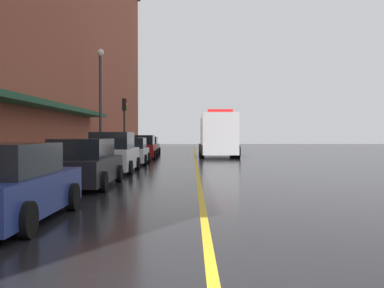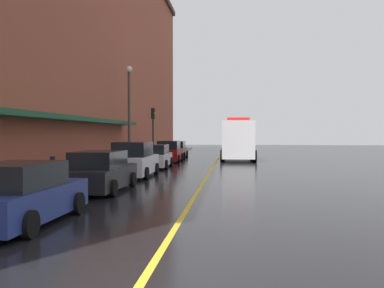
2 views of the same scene
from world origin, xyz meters
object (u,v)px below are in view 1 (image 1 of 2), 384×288
object	(u,v)px
parking_meter_2	(27,158)
street_lamp_left	(99,92)
parking_meter_0	(122,144)
traffic_light_near	(123,116)
parked_car_2	(112,154)
parked_car_1	(83,164)
parked_car_3	(130,152)
parked_car_0	(3,185)
parked_car_5	(147,146)
parking_meter_3	(129,143)
box_truck	(217,135)
parked_car_4	(142,148)
parking_meter_1	(68,152)

from	to	relation	value
parking_meter_2	street_lamp_left	bearing A→B (deg)	92.38
parking_meter_0	traffic_light_near	distance (m)	2.12
parked_car_2	traffic_light_near	distance (m)	13.11
parked_car_1	parked_car_3	xyz separation A→B (m)	(0.07, 11.88, -0.02)
parked_car_0	traffic_light_near	world-z (taller)	traffic_light_near
parked_car_2	parked_car_5	bearing A→B (deg)	-0.04
parked_car_1	parking_meter_2	world-z (taller)	parked_car_1
parking_meter_3	traffic_light_near	bearing A→B (deg)	-88.99
box_truck	parking_meter_0	distance (m)	7.53
parking_meter_3	parked_car_4	bearing A→B (deg)	-69.54
parked_car_2	parked_car_4	bearing A→B (deg)	-0.53
parked_car_5	traffic_light_near	distance (m)	5.59
parked_car_5	traffic_light_near	size ratio (longest dim) A/B	1.09
parked_car_1	box_truck	distance (m)	21.51
parked_car_0	street_lamp_left	distance (m)	19.93
parked_car_1	parking_meter_3	distance (m)	22.27
parked_car_1	parked_car_4	distance (m)	18.26
parked_car_3	parked_car_4	size ratio (longest dim) A/B	1.00
parked_car_3	parked_car_1	bearing A→B (deg)	178.20
parked_car_1	parked_car_2	size ratio (longest dim) A/B	1.03
parked_car_0	parking_meter_3	bearing A→B (deg)	3.35
parking_meter_0	parking_meter_3	bearing A→B (deg)	90.00
parked_car_5	street_lamp_left	world-z (taller)	street_lamp_left
parked_car_2	parked_car_4	size ratio (longest dim) A/B	1.02
parking_meter_0	parking_meter_2	world-z (taller)	same
street_lamp_left	parking_meter_1	bearing A→B (deg)	-86.45
parked_car_3	parking_meter_2	bearing A→B (deg)	172.10
box_truck	parking_meter_2	world-z (taller)	box_truck
parking_meter_0	street_lamp_left	distance (m)	6.32
parked_car_5	parking_meter_0	bearing A→B (deg)	164.16
street_lamp_left	parking_meter_2	bearing A→B (deg)	-87.62
parked_car_2	parking_meter_2	world-z (taller)	parked_car_2
parking_meter_1	box_truck	bearing A→B (deg)	67.58
parked_car_4	parking_meter_3	xyz separation A→B (m)	(-1.48, 3.97, 0.25)
parking_meter_1	street_lamp_left	bearing A→B (deg)	93.55
parked_car_1	parking_meter_0	xyz separation A→B (m)	(-1.42, 18.41, 0.29)
parked_car_0	parked_car_3	distance (m)	18.30
parked_car_5	parking_meter_2	world-z (taller)	parked_car_5
parking_meter_3	traffic_light_near	distance (m)	4.08
parking_meter_1	parking_meter_3	bearing A→B (deg)	90.00
parked_car_5	parking_meter_1	size ratio (longest dim) A/B	3.53
box_truck	parking_meter_0	xyz separation A→B (m)	(-7.14, -2.31, -0.66)
parking_meter_2	street_lamp_left	size ratio (longest dim) A/B	0.19
parking_meter_1	parked_car_3	bearing A→B (deg)	80.03
box_truck	parking_meter_1	xyz separation A→B (m)	(-7.14, -17.31, -0.66)
parking_meter_3	parked_car_5	bearing A→B (deg)	45.45
parked_car_1	parked_car_2	distance (m)	5.88
parked_car_0	parked_car_1	world-z (taller)	parked_car_1
parked_car_5	parking_meter_1	distance (m)	20.24
parked_car_0	parking_meter_3	size ratio (longest dim) A/B	3.54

